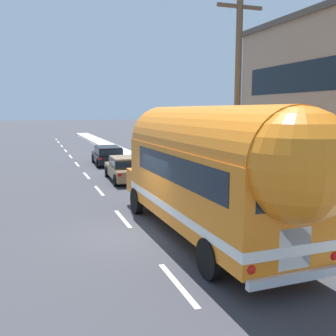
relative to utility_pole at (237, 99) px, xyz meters
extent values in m
plane|color=#38383D|center=(-4.28, -1.20, -4.42)|extent=(300.00, 300.00, 0.00)
cube|color=silver|center=(-4.28, -5.02, -4.42)|extent=(0.14, 2.40, 0.01)
cube|color=silver|center=(-4.28, 0.75, -4.42)|extent=(0.14, 2.40, 0.01)
cube|color=silver|center=(-4.28, 6.09, -4.42)|extent=(0.14, 2.40, 0.01)
cube|color=silver|center=(-4.28, 10.82, -4.42)|extent=(0.14, 2.40, 0.01)
cube|color=silver|center=(-4.28, 16.19, -4.42)|extent=(0.14, 2.40, 0.01)
cube|color=silver|center=(-4.28, 21.36, -4.42)|extent=(0.14, 2.40, 0.01)
cube|color=silver|center=(-4.28, 26.41, -4.42)|extent=(0.14, 2.40, 0.01)
cube|color=silver|center=(-4.28, 31.89, -4.42)|extent=(0.14, 2.40, 0.01)
cube|color=silver|center=(-4.28, 37.57, -4.42)|extent=(0.14, 2.40, 0.01)
cube|color=silver|center=(-4.28, 42.17, -4.42)|extent=(0.14, 2.40, 0.01)
cube|color=silver|center=(-0.42, 10.80, -4.42)|extent=(0.12, 80.00, 0.01)
cube|color=#ADA89E|center=(0.56, 8.80, -4.35)|extent=(1.97, 90.00, 0.15)
cylinder|color=brown|center=(0.00, 0.00, -0.17)|extent=(0.24, 0.24, 8.50)
cube|color=brown|center=(0.00, 0.00, 3.28)|extent=(1.80, 0.12, 0.12)
cube|color=orange|center=(-2.34, -2.41, -2.67)|extent=(2.67, 8.36, 2.30)
cylinder|color=orange|center=(-2.34, -2.41, -1.52)|extent=(2.61, 8.26, 2.45)
sphere|color=orange|center=(-2.26, -6.51, -1.52)|extent=(2.40, 2.40, 2.40)
cube|color=orange|center=(-2.44, 2.40, -3.35)|extent=(2.29, 1.35, 0.95)
cube|color=white|center=(-2.34, -2.41, -3.32)|extent=(2.71, 8.40, 0.24)
cube|color=black|center=(-2.33, -2.71, -2.07)|extent=(2.66, 6.56, 0.76)
cube|color=black|center=(-2.26, -6.52, -2.02)|extent=(2.00, 0.12, 0.84)
cube|color=white|center=(-2.26, -6.53, -3.27)|extent=(0.80, 0.08, 0.90)
cube|color=silver|center=(-2.26, -6.62, -3.87)|extent=(2.34, 0.19, 0.20)
sphere|color=red|center=(-3.31, -6.57, -3.57)|extent=(0.20, 0.20, 0.20)
sphere|color=red|center=(-1.21, -6.52, -3.57)|extent=(0.20, 0.20, 0.20)
cube|color=black|center=(-2.43, 1.80, -2.02)|extent=(2.14, 0.14, 0.96)
cube|color=silver|center=(-2.45, 3.09, -3.47)|extent=(0.90, 0.12, 0.56)
cylinder|color=black|center=(-3.59, 1.32, -3.92)|extent=(0.28, 1.01, 1.00)
cylinder|color=black|center=(-1.25, 1.37, -3.92)|extent=(0.28, 1.01, 1.00)
cylinder|color=black|center=(-3.46, -4.99, -3.92)|extent=(0.28, 1.01, 1.00)
cylinder|color=black|center=(-1.12, -4.94, -3.92)|extent=(0.28, 1.01, 1.00)
cube|color=olive|center=(-2.31, 8.49, -3.90)|extent=(1.98, 4.53, 0.60)
cube|color=olive|center=(-2.32, 8.36, -3.33)|extent=(1.71, 2.17, 0.55)
cube|color=black|center=(-2.32, 8.36, -3.36)|extent=(1.77, 2.21, 0.43)
cube|color=red|center=(-3.18, 6.27, -3.72)|extent=(0.20, 0.05, 0.14)
cube|color=red|center=(-1.58, 6.22, -3.72)|extent=(0.20, 0.05, 0.14)
cylinder|color=black|center=(-3.15, 10.05, -4.10)|extent=(0.22, 0.65, 0.64)
cylinder|color=black|center=(-1.38, 10.00, -4.10)|extent=(0.22, 0.65, 0.64)
cylinder|color=black|center=(-3.24, 6.98, -4.10)|extent=(0.22, 0.65, 0.64)
cylinder|color=black|center=(-1.48, 6.92, -4.10)|extent=(0.22, 0.65, 0.64)
cube|color=black|center=(-2.14, 15.41, -3.90)|extent=(1.98, 4.37, 0.60)
cube|color=black|center=(-2.16, 14.94, -3.33)|extent=(1.73, 2.92, 0.55)
cube|color=black|center=(-2.16, 14.94, -3.36)|extent=(1.79, 2.96, 0.43)
cube|color=red|center=(-3.01, 13.28, -3.72)|extent=(0.20, 0.05, 0.14)
cube|color=red|center=(-1.42, 13.22, -3.72)|extent=(0.20, 0.05, 0.14)
cylinder|color=black|center=(-2.96, 16.90, -4.10)|extent=(0.22, 0.65, 0.64)
cylinder|color=black|center=(-1.21, 16.84, -4.10)|extent=(0.22, 0.65, 0.64)
cylinder|color=black|center=(-3.06, 13.99, -4.10)|extent=(0.22, 0.65, 0.64)
cylinder|color=black|center=(-1.32, 13.93, -4.10)|extent=(0.22, 0.65, 0.64)
camera|label=1|loc=(-7.28, -12.89, -0.42)|focal=41.13mm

